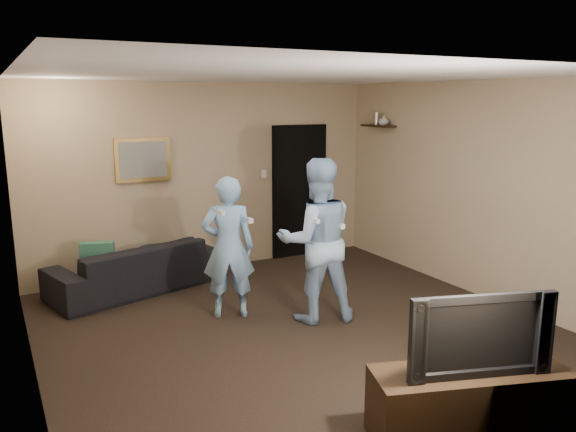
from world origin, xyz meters
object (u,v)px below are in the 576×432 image
tv_console (470,403)px  wii_player_left (228,247)px  sofa (135,267)px  wii_player_right (317,240)px  television (475,331)px

tv_console → wii_player_left: size_ratio=0.90×
sofa → wii_player_left: wii_player_left is taller
wii_player_right → sofa: bearing=128.9°
television → wii_player_right: size_ratio=0.59×
sofa → tv_console: sofa is taller
tv_console → television: (0.00, 0.00, 0.55)m
television → wii_player_left: size_ratio=0.66×
sofa → television: bearing=92.4°
tv_console → television: size_ratio=1.36×
tv_console → wii_player_left: bearing=120.5°
sofa → television: size_ratio=2.01×
tv_console → wii_player_right: 2.49m
television → wii_player_right: wii_player_right is taller
sofa → wii_player_left: (0.72, -1.34, 0.48)m
wii_player_left → sofa: bearing=118.1°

